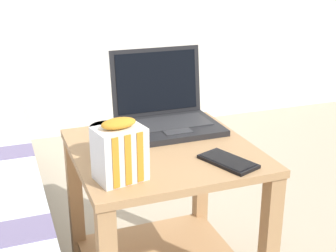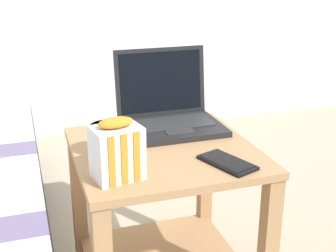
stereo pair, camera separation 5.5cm
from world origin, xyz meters
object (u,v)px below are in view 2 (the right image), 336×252
mug_front_left (108,138)px  cell_phone (227,162)px  snack_bag (117,151)px  laptop (169,112)px

mug_front_left → cell_phone: mug_front_left is taller
mug_front_left → snack_bag: size_ratio=0.82×
mug_front_left → laptop: bearing=36.8°
snack_bag → cell_phone: 0.30m
laptop → snack_bag: bearing=-126.6°
snack_bag → cell_phone: snack_bag is taller
laptop → mug_front_left: 0.29m
mug_front_left → cell_phone: 0.33m
laptop → cell_phone: size_ratio=1.76×
laptop → cell_phone: (0.06, -0.33, -0.04)m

